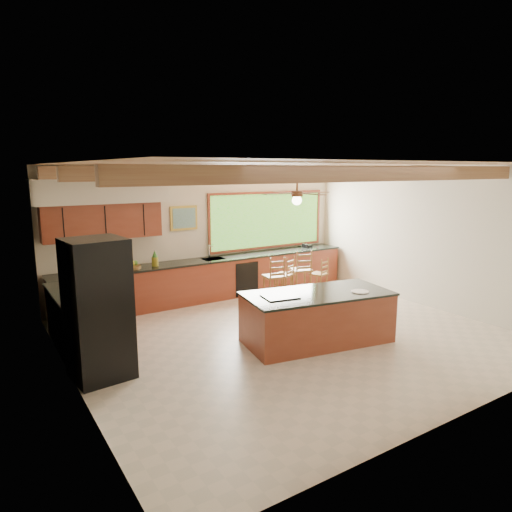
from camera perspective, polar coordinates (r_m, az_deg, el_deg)
ground at (r=8.25m, az=4.22°, el=-9.96°), size 7.20×7.20×0.00m
room_shell at (r=8.18m, az=0.73°, el=5.85°), size 7.27×6.54×3.02m
counter_run at (r=9.79m, az=-8.55°, el=-3.83°), size 7.12×3.10×1.26m
island at (r=7.92m, az=7.64°, el=-7.57°), size 2.65×1.58×0.89m
refrigerator at (r=6.76m, az=-19.15°, el=-6.32°), size 0.85×0.83×2.00m
bar_stool_a at (r=9.68m, az=2.45°, el=-2.70°), size 0.47×0.47×1.12m
bar_stool_b at (r=10.06m, az=3.69°, el=-2.45°), size 0.49×0.49×1.04m
bar_stool_c at (r=10.17m, az=5.85°, el=-1.86°), size 0.53×0.53×1.18m
bar_stool_d at (r=10.46m, az=8.03°, el=-2.34°), size 0.43×0.43×0.95m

